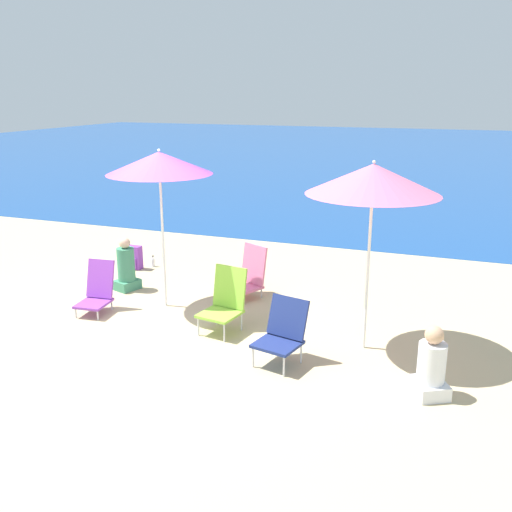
# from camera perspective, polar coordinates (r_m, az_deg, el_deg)

# --- Properties ---
(ground_plane) EXTENTS (60.00, 60.00, 0.00)m
(ground_plane) POSITION_cam_1_polar(r_m,az_deg,el_deg) (7.96, -11.60, -7.42)
(ground_plane) COLOR #C6B284
(sea_water) EXTENTS (60.00, 40.00, 0.01)m
(sea_water) POSITION_cam_1_polar(r_m,az_deg,el_deg) (31.67, 13.31, 10.12)
(sea_water) COLOR #19478C
(sea_water) RESTS_ON ground
(beach_umbrella_purple) EXTENTS (1.52, 1.52, 2.36)m
(beach_umbrella_purple) POSITION_cam_1_polar(r_m,az_deg,el_deg) (8.29, -9.64, 9.14)
(beach_umbrella_purple) COLOR white
(beach_umbrella_purple) RESTS_ON ground
(beach_umbrella_pink) EXTENTS (1.59, 1.59, 2.37)m
(beach_umbrella_pink) POSITION_cam_1_polar(r_m,az_deg,el_deg) (6.86, 11.63, 7.52)
(beach_umbrella_pink) COLOR white
(beach_umbrella_pink) RESTS_ON ground
(beach_chair_purple) EXTENTS (0.47, 0.62, 0.75)m
(beach_chair_purple) POSITION_cam_1_polar(r_m,az_deg,el_deg) (8.71, -15.60, -3.31)
(beach_chair_purple) COLOR silver
(beach_chair_purple) RESTS_ON ground
(beach_chair_pink) EXTENTS (0.67, 0.68, 0.82)m
(beach_chair_pink) POSITION_cam_1_polar(r_m,az_deg,el_deg) (8.99, -0.66, -1.83)
(beach_chair_pink) COLOR silver
(beach_chair_pink) RESTS_ON ground
(beach_chair_lime) EXTENTS (0.57, 0.65, 0.86)m
(beach_chair_lime) POSITION_cam_1_polar(r_m,az_deg,el_deg) (7.72, -3.11, -4.44)
(beach_chair_lime) COLOR silver
(beach_chair_lime) RESTS_ON ground
(beach_chair_navy) EXTENTS (0.61, 0.67, 0.77)m
(beach_chair_navy) POSITION_cam_1_polar(r_m,az_deg,el_deg) (6.85, 2.67, -7.51)
(beach_chair_navy) COLOR silver
(beach_chair_navy) RESTS_ON ground
(person_seated_near) EXTENTS (0.47, 0.50, 0.80)m
(person_seated_near) POSITION_cam_1_polar(r_m,az_deg,el_deg) (6.43, 17.12, -10.59)
(person_seated_near) COLOR silver
(person_seated_near) RESTS_ON ground
(person_seated_far) EXTENTS (0.41, 0.44, 0.88)m
(person_seated_far) POSITION_cam_1_polar(r_m,az_deg,el_deg) (9.52, -12.85, -1.18)
(person_seated_far) COLOR #3F8C66
(person_seated_far) RESTS_ON ground
(backpack_purple) EXTENTS (0.29, 0.19, 0.43)m
(backpack_purple) POSITION_cam_1_polar(r_m,az_deg,el_deg) (10.64, -12.14, -0.16)
(backpack_purple) COLOR purple
(backpack_purple) RESTS_ON ground
(water_bottle) EXTENTS (0.06, 0.06, 0.21)m
(water_bottle) POSITION_cam_1_polar(r_m,az_deg,el_deg) (10.74, -10.24, -0.62)
(water_bottle) COLOR silver
(water_bottle) RESTS_ON ground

